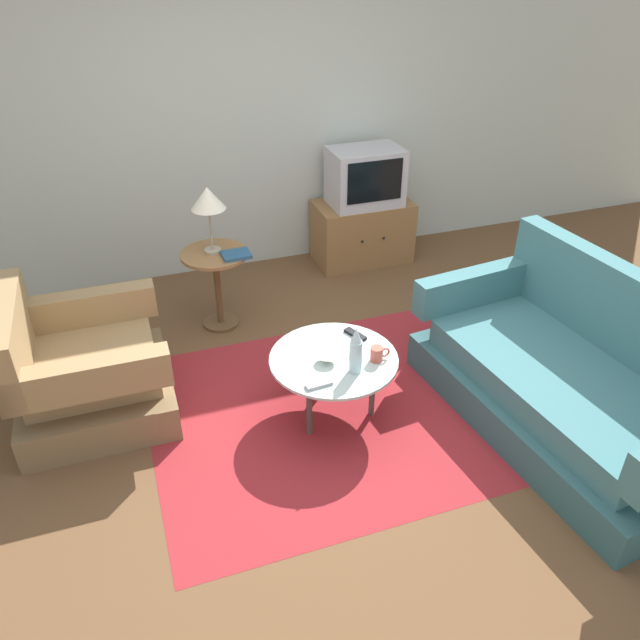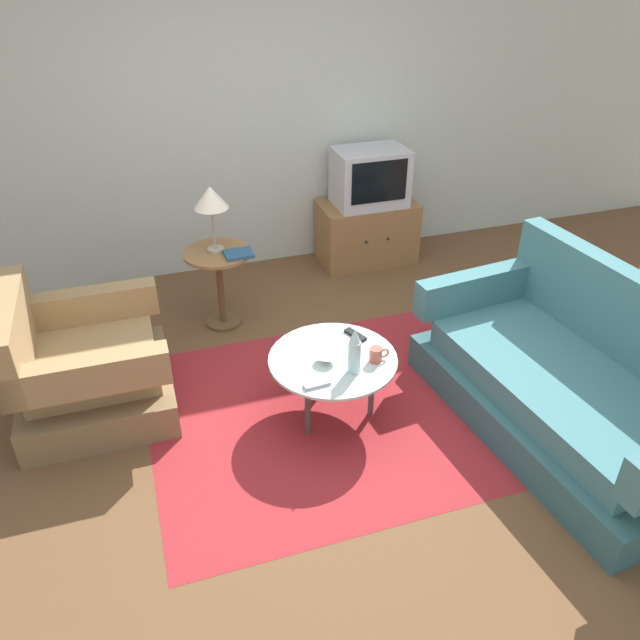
{
  "view_description": "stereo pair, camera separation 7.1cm",
  "coord_description": "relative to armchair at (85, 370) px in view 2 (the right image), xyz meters",
  "views": [
    {
      "loc": [
        -1.15,
        -2.86,
        2.66
      ],
      "look_at": [
        -0.05,
        0.28,
        0.55
      ],
      "focal_mm": 35.18,
      "sensor_mm": 36.0,
      "label": 1
    },
    {
      "loc": [
        -1.08,
        -2.88,
        2.66
      ],
      "look_at": [
        -0.05,
        0.28,
        0.55
      ],
      "focal_mm": 35.18,
      "sensor_mm": 36.0,
      "label": 2
    }
  ],
  "objects": [
    {
      "name": "ground_plane",
      "position": [
        1.51,
        -0.56,
        -0.29
      ],
      "size": [
        16.0,
        16.0,
        0.0
      ],
      "primitive_type": "plane",
      "color": "brown"
    },
    {
      "name": "back_wall",
      "position": [
        1.51,
        1.76,
        1.06
      ],
      "size": [
        9.0,
        0.12,
        2.7
      ],
      "primitive_type": "cube",
      "color": "#B2BCB2",
      "rests_on": "ground"
    },
    {
      "name": "area_rug",
      "position": [
        1.46,
        -0.53,
        -0.29
      ],
      "size": [
        2.29,
        1.92,
        0.0
      ],
      "primitive_type": "cube",
      "color": "maroon",
      "rests_on": "ground"
    },
    {
      "name": "armchair",
      "position": [
        0.0,
        0.0,
        0.0
      ],
      "size": [
        0.92,
        0.94,
        0.85
      ],
      "rotation": [
        0.0,
        0.0,
        -1.58
      ],
      "color": "brown",
      "rests_on": "ground"
    },
    {
      "name": "couch",
      "position": [
        2.79,
        -1.08,
        0.01
      ],
      "size": [
        1.16,
        1.99,
        0.96
      ],
      "rotation": [
        0.0,
        0.0,
        1.68
      ],
      "color": "#325C60",
      "rests_on": "ground"
    },
    {
      "name": "coffee_table",
      "position": [
        1.46,
        -0.53,
        0.1
      ],
      "size": [
        0.79,
        0.79,
        0.43
      ],
      "color": "#B2C6C1",
      "rests_on": "ground"
    },
    {
      "name": "side_table",
      "position": [
        0.99,
        0.74,
        0.15
      ],
      "size": [
        0.5,
        0.5,
        0.62
      ],
      "color": "olive",
      "rests_on": "ground"
    },
    {
      "name": "tv_stand",
      "position": [
        2.45,
        1.42,
        -0.01
      ],
      "size": [
        0.86,
        0.5,
        0.56
      ],
      "color": "olive",
      "rests_on": "ground"
    },
    {
      "name": "television",
      "position": [
        2.45,
        1.39,
        0.51
      ],
      "size": [
        0.61,
        0.42,
        0.49
      ],
      "color": "#B7B7BC",
      "rests_on": "tv_stand"
    },
    {
      "name": "table_lamp",
      "position": [
        0.99,
        0.76,
        0.73
      ],
      "size": [
        0.25,
        0.25,
        0.49
      ],
      "color": "#9E937A",
      "rests_on": "side_table"
    },
    {
      "name": "vase",
      "position": [
        1.53,
        -0.7,
        0.28
      ],
      "size": [
        0.07,
        0.07,
        0.3
      ],
      "color": "silver",
      "rests_on": "coffee_table"
    },
    {
      "name": "mug",
      "position": [
        1.69,
        -0.64,
        0.18
      ],
      "size": [
        0.12,
        0.08,
        0.09
      ],
      "color": "#B74C3D",
      "rests_on": "coffee_table"
    },
    {
      "name": "bowl",
      "position": [
        1.41,
        -0.55,
        0.16
      ],
      "size": [
        0.13,
        0.13,
        0.05
      ],
      "color": "silver",
      "rests_on": "coffee_table"
    },
    {
      "name": "tv_remote_dark",
      "position": [
        1.67,
        -0.35,
        0.15
      ],
      "size": [
        0.11,
        0.17,
        0.02
      ],
      "rotation": [
        0.0,
        0.0,
        5.11
      ],
      "color": "black",
      "rests_on": "coffee_table"
    },
    {
      "name": "tv_remote_silver",
      "position": [
        1.28,
        -0.76,
        0.15
      ],
      "size": [
        0.16,
        0.06,
        0.02
      ],
      "rotation": [
        0.0,
        0.0,
        3.21
      ],
      "color": "#B2B2B7",
      "rests_on": "coffee_table"
    },
    {
      "name": "book",
      "position": [
        1.13,
        0.63,
        0.34
      ],
      "size": [
        0.21,
        0.17,
        0.03
      ],
      "rotation": [
        0.0,
        0.0,
        0.03
      ],
      "color": "navy",
      "rests_on": "side_table"
    }
  ]
}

